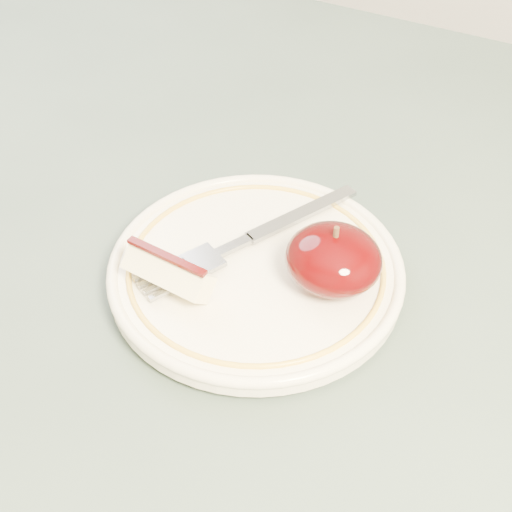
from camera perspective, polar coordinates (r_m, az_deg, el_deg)
The scene contains 5 objects.
table at distance 0.67m, azimuth -6.62°, elevation -2.49°, with size 0.90×0.90×0.75m.
plate at distance 0.54m, azimuth 0.00°, elevation -1.09°, with size 0.22×0.22×0.02m.
apple_half at distance 0.51m, azimuth 6.22°, elevation -0.24°, with size 0.07×0.07×0.05m.
apple_wedge at distance 0.51m, azimuth -7.03°, elevation -1.27°, with size 0.07×0.03×0.03m.
fork at distance 0.55m, azimuth -0.64°, elevation 1.35°, with size 0.11×0.19×0.00m.
Camera 1 is at (0.29, -0.37, 1.14)m, focal length 50.00 mm.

